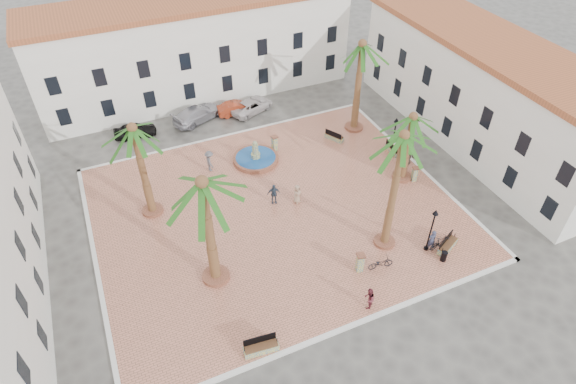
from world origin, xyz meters
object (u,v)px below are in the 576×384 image
at_px(bollard_se, 360,262).
at_px(pedestrian_east, 409,153).
at_px(pedestrian_fountain_a, 297,194).
at_px(palm_ne, 361,54).
at_px(bench_ne, 334,137).
at_px(pedestrian_fountain_b, 274,194).
at_px(lamppost_e, 395,131).
at_px(bicycle_a, 381,263).
at_px(lamppost_s, 433,223).
at_px(palm_sw, 204,195).
at_px(cyclist_b, 369,298).
at_px(pedestrian_north, 210,161).
at_px(bicycle_b, 440,242).
at_px(palm_nw, 135,138).
at_px(palm_s, 402,148).
at_px(car_red, 237,108).
at_px(bench_se, 448,245).
at_px(bench_e, 393,150).
at_px(litter_bin, 444,256).
at_px(bollard_e, 415,174).
at_px(fountain, 256,158).
at_px(bollard_n, 275,143).
at_px(car_black, 135,130).
at_px(palm_e, 412,126).
at_px(car_white, 251,106).
at_px(bench_s, 261,347).
at_px(cyclist_a, 432,240).

bearing_deg(bollard_se, pedestrian_east, 41.54).
bearing_deg(pedestrian_fountain_a, palm_ne, 12.81).
bearing_deg(palm_ne, bench_ne, -160.21).
bearing_deg(pedestrian_fountain_b, bollard_se, -60.78).
bearing_deg(lamppost_e, bicycle_a, -126.21).
bearing_deg(lamppost_s, palm_sw, 165.98).
relative_size(bollard_se, cyclist_b, 0.93).
height_order(bollard_se, pedestrian_north, pedestrian_north).
bearing_deg(bicycle_b, cyclist_b, 103.97).
xyz_separation_m(lamppost_s, cyclist_b, (-6.13, -2.48, -1.67)).
relative_size(palm_nw, cyclist_b, 4.85).
distance_m(palm_s, car_red, 22.09).
relative_size(cyclist_b, car_red, 0.42).
distance_m(bench_se, bench_e, 11.37).
xyz_separation_m(palm_nw, car_red, (10.43, 10.71, -6.09)).
relative_size(palm_sw, litter_bin, 10.91).
relative_size(bollard_e, car_red, 0.34).
distance_m(fountain, bollard_n, 2.24).
distance_m(bench_se, bollard_se, 6.57).
distance_m(bench_e, lamppost_s, 11.50).
bearing_deg(cyclist_b, car_black, -110.33).
xyz_separation_m(palm_ne, bicycle_b, (-2.09, -15.39, -6.72)).
bearing_deg(palm_e, pedestrian_fountain_b, 172.52).
bearing_deg(fountain, pedestrian_north, 175.82).
relative_size(palm_sw, bench_e, 4.88).
relative_size(bench_ne, lamppost_s, 0.49).
xyz_separation_m(bollard_se, bicycle_b, (6.04, -0.50, -0.25)).
distance_m(lamppost_s, bollard_n, 15.82).
bearing_deg(litter_bin, palm_e, 73.89).
height_order(fountain, pedestrian_fountain_a, fountain).
xyz_separation_m(lamppost_e, bollard_n, (-8.68, 4.88, -1.87)).
bearing_deg(litter_bin, car_red, 105.19).
bearing_deg(palm_e, bench_e, 68.60).
xyz_separation_m(fountain, litter_bin, (7.51, -15.43, 0.12)).
xyz_separation_m(palm_sw, bollard_se, (8.77, -3.24, -6.30)).
distance_m(pedestrian_fountain_a, car_white, 14.05).
bearing_deg(pedestrian_east, palm_ne, -173.43).
bearing_deg(bench_s, palm_ne, 53.85).
distance_m(bicycle_a, pedestrian_fountain_b, 9.63).
bearing_deg(car_red, palm_e, -145.05).
distance_m(bench_s, pedestrian_fountain_a, 12.74).
relative_size(bicycle_a, pedestrian_fountain_b, 1.00).
relative_size(bench_e, bollard_se, 1.16).
distance_m(bollard_e, pedestrian_fountain_b, 11.46).
bearing_deg(car_white, pedestrian_north, 117.82).
xyz_separation_m(bench_s, car_black, (-2.44, 24.79, 0.19)).
relative_size(bench_s, car_white, 0.45).
xyz_separation_m(bicycle_a, pedestrian_fountain_a, (-2.29, 8.10, 0.36)).
height_order(fountain, bench_se, fountain).
bearing_deg(bench_e, cyclist_a, 160.18).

